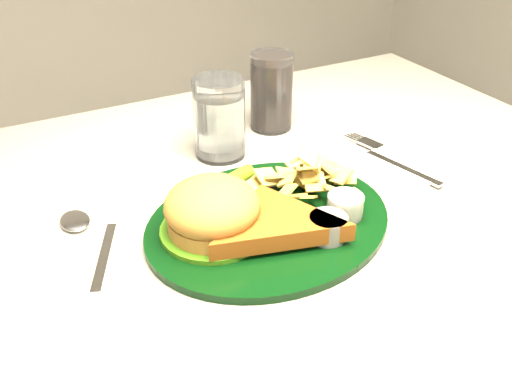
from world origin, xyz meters
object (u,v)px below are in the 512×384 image
cola_glass (271,92)px  fork_napkin (399,165)px  dinner_plate (269,201)px  water_glass (219,118)px

cola_glass → fork_napkin: bearing=-65.5°
cola_glass → fork_napkin: (0.10, -0.21, -0.06)m
fork_napkin → dinner_plate: bearing=175.7°
water_glass → cola_glass: (0.11, 0.05, 0.00)m
water_glass → dinner_plate: bearing=-97.6°
dinner_plate → water_glass: size_ratio=2.66×
dinner_plate → fork_napkin: (0.24, 0.04, -0.03)m
water_glass → fork_napkin: 0.27m
cola_glass → fork_napkin: 0.24m
water_glass → fork_napkin: bearing=-37.7°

